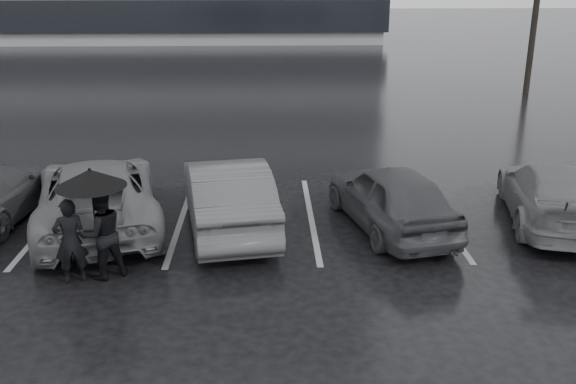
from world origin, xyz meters
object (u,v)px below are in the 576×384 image
Objects in this scene: pedestrian_right at (102,234)px; pedestrian_left at (70,241)px; car_east at (552,193)px; car_main at (391,197)px; car_west_b at (97,193)px; car_west_a at (227,194)px.

pedestrian_left is at bearing -13.98° from pedestrian_right.
car_east is at bearing 162.58° from pedestrian_right.
car_east is 9.63m from pedestrian_left.
car_main is 0.78× the size of car_west_b.
car_main is 6.27m from pedestrian_left.
car_main is 2.45× the size of pedestrian_right.
car_main is 5.76m from pedestrian_right.
car_west_b is (-6.05, 0.34, 0.03)m from car_main.
pedestrian_right is (0.49, 0.16, 0.06)m from pedestrian_left.
pedestrian_left reaches higher than car_east.
pedestrian_right is at bearing 26.78° from car_east.
pedestrian_left is (-5.87, -2.22, 0.07)m from car_main.
car_east is at bearing 170.26° from car_main.
car_west_b is 2.56m from pedestrian_left.
pedestrian_left is at bearing 33.34° from car_west_a.
car_main is at bearing 167.90° from car_west_a.
car_west_a is at bearing -15.61° from car_main.
car_east is 2.69× the size of pedestrian_right.
car_west_b is (-2.69, 0.20, -0.03)m from car_west_a.
car_east is at bearing 170.89° from car_west_a.
car_west_a is 2.99m from pedestrian_right.
pedestrian_left is at bearing 79.94° from car_west_b.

